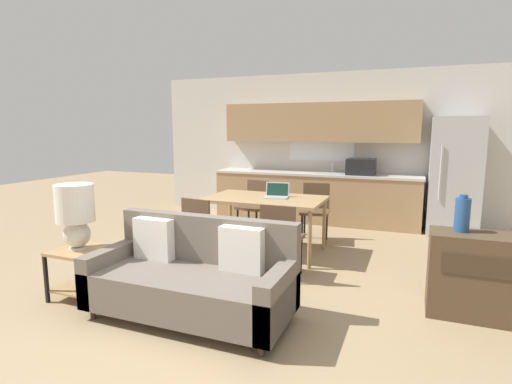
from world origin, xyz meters
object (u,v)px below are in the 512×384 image
object	(u,v)px
vase	(462,214)
laptop	(277,194)
dining_chair_near_left	(202,227)
dining_table	(265,202)
dining_chair_far_right	(315,208)
side_table	(81,265)
credenza	(488,277)
refrigerator	(454,177)
couch	(194,278)
dining_chair_far_left	(254,204)
table_lamp	(75,211)
dining_chair_near_right	(281,236)

from	to	relation	value
vase	laptop	distance (m)	2.40
dining_chair_near_left	laptop	world-z (taller)	laptop
dining_table	dining_chair_far_right	world-z (taller)	dining_chair_far_right
side_table	credenza	world-z (taller)	credenza
side_table	dining_table	bearing A→B (deg)	59.99
dining_table	dining_chair_far_right	bearing A→B (deg)	59.86
dining_chair_far_right	credenza	bearing A→B (deg)	-51.93
refrigerator	dining_chair_far_right	xyz separation A→B (m)	(-1.95, -1.19, -0.43)
couch	dining_chair_near_left	distance (m)	1.29
side_table	credenza	xyz separation A→B (m)	(3.70, 0.99, 0.04)
vase	refrigerator	bearing A→B (deg)	86.79
side_table	refrigerator	bearing A→B (deg)	48.48
dining_table	side_table	world-z (taller)	dining_table
dining_chair_far_left	table_lamp	bearing A→B (deg)	-96.33
dining_chair_near_right	dining_table	bearing A→B (deg)	-60.09
refrigerator	dining_chair_far_right	size ratio (longest dim) A/B	2.15
dining_chair_near_right	dining_chair_near_left	size ratio (longest dim) A/B	1.00
refrigerator	side_table	xyz separation A→B (m)	(-3.63, -4.10, -0.59)
refrigerator	table_lamp	size ratio (longest dim) A/B	2.88
refrigerator	laptop	world-z (taller)	refrigerator
credenza	dining_chair_near_left	bearing A→B (deg)	175.33
refrigerator	side_table	size ratio (longest dim) A/B	3.72
vase	dining_chair_near_left	distance (m)	2.82
dining_chair_far_right	laptop	bearing A→B (deg)	-122.72
dining_chair_far_left	dining_chair_near_right	bearing A→B (deg)	-51.44
dining_table	laptop	bearing A→B (deg)	24.83
couch	dining_chair_far_left	bearing A→B (deg)	100.90
vase	dining_chair_far_right	size ratio (longest dim) A/B	0.39
dining_chair_far_right	table_lamp	bearing A→B (deg)	-128.82
refrigerator	credenza	world-z (taller)	refrigerator
side_table	table_lamp	size ratio (longest dim) A/B	0.77
dining_chair_near_right	table_lamp	bearing A→B (deg)	34.61
credenza	couch	bearing A→B (deg)	-159.68
refrigerator	dining_chair_near_left	bearing A→B (deg)	-135.85
vase	credenza	bearing A→B (deg)	-9.44
side_table	dining_chair_near_left	bearing A→B (deg)	61.15
dining_table	dining_chair_far_left	world-z (taller)	dining_chair_far_left
credenza	refrigerator	bearing A→B (deg)	91.23
dining_chair_near_right	dining_chair_near_left	bearing A→B (deg)	-1.94
vase	dining_chair_near_left	world-z (taller)	vase
table_lamp	dining_chair_far_right	world-z (taller)	table_lamp
dining_table	dining_chair_near_left	xyz separation A→B (m)	(-0.51, -0.82, -0.21)
couch	credenza	size ratio (longest dim) A/B	1.83
credenza	dining_chair_near_right	bearing A→B (deg)	173.56
table_lamp	dining_chair_far_left	world-z (taller)	table_lamp
vase	table_lamp	bearing A→B (deg)	-163.45
vase	dining_chair_far_left	xyz separation A→B (m)	(-2.76, 1.86, -0.42)
table_lamp	dining_chair_near_right	world-z (taller)	table_lamp
dining_table	dining_chair_far_left	size ratio (longest dim) A/B	1.80
table_lamp	dining_table	bearing A→B (deg)	59.46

